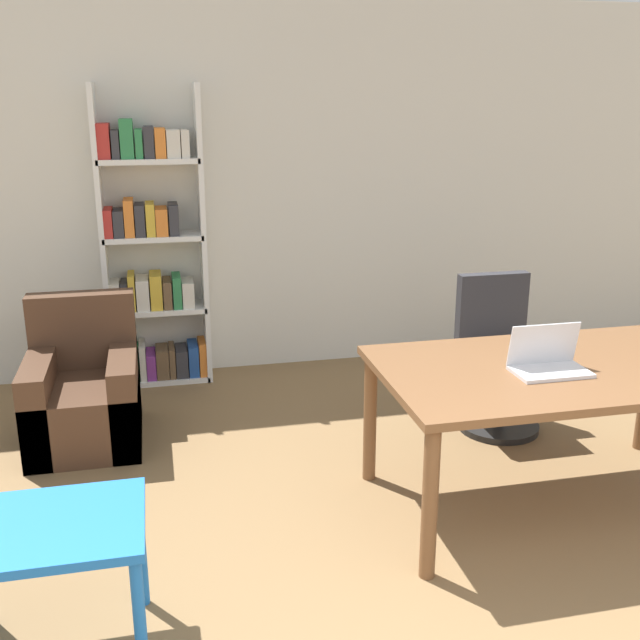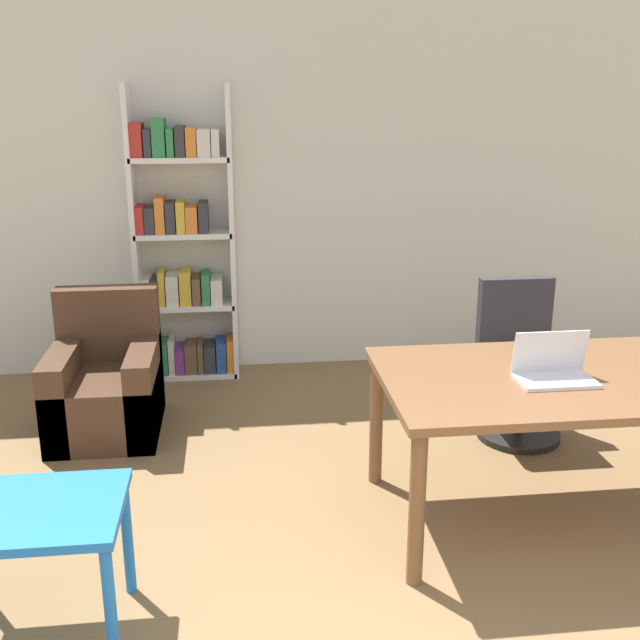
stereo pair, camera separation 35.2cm
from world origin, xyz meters
name	(u,v)px [view 1 (the left image)]	position (x,y,z in m)	size (l,w,h in m)	color
wall_back	(294,189)	(0.00, 4.53, 1.35)	(8.00, 0.06, 2.70)	silver
desk	(561,381)	(0.87, 2.12, 0.67)	(1.80, 1.02, 0.75)	brown
laptop	(548,361)	(0.76, 2.06, 0.80)	(0.35, 0.21, 0.23)	silver
office_chair	(498,358)	(1.01, 3.07, 0.45)	(0.50, 0.50, 0.96)	black
side_table_blue	(51,544)	(-1.47, 1.53, 0.47)	(0.67, 0.54, 0.56)	blue
armchair	(85,396)	(-1.50, 3.43, 0.28)	(0.64, 0.76, 0.85)	#472D1E
bookshelf	(152,259)	(-1.05, 4.34, 0.91)	(0.72, 0.28, 2.10)	white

